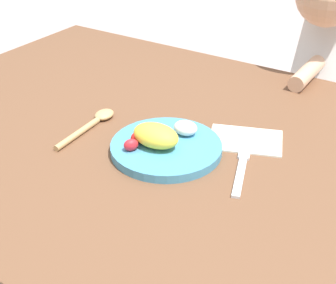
% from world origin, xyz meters
% --- Properties ---
extents(dining_table, '(1.38, 1.00, 0.66)m').
position_xyz_m(dining_table, '(0.00, 0.00, 0.59)').
color(dining_table, brown).
rests_on(dining_table, ground_plane).
extents(plate, '(0.24, 0.24, 0.07)m').
position_xyz_m(plate, '(0.06, -0.06, 0.68)').
color(plate, teal).
rests_on(plate, dining_table).
extents(fork, '(0.09, 0.21, 0.01)m').
position_xyz_m(fork, '(0.23, -0.03, 0.66)').
color(fork, silver).
rests_on(fork, dining_table).
extents(spoon, '(0.04, 0.20, 0.02)m').
position_xyz_m(spoon, '(-0.14, -0.05, 0.67)').
color(spoon, tan).
rests_on(spoon, dining_table).
extents(person, '(0.19, 0.38, 0.98)m').
position_xyz_m(person, '(0.20, 0.62, 0.59)').
color(person, '#414D64').
rests_on(person, ground_plane).
extents(napkin, '(0.19, 0.16, 0.00)m').
position_xyz_m(napkin, '(0.19, 0.07, 0.66)').
color(napkin, white).
rests_on(napkin, dining_table).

